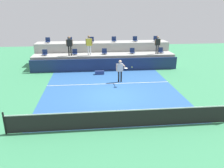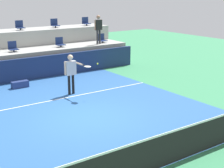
{
  "view_description": "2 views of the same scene",
  "coord_description": "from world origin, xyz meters",
  "views": [
    {
      "loc": [
        -1.38,
        -13.15,
        5.39
      ],
      "look_at": [
        -0.06,
        -0.42,
        0.96
      ],
      "focal_mm": 35.79,
      "sensor_mm": 36.0,
      "label": 1
    },
    {
      "loc": [
        -5.57,
        -9.43,
        4.22
      ],
      "look_at": [
        0.56,
        -0.68,
        1.26
      ],
      "focal_mm": 54.34,
      "sensor_mm": 36.0,
      "label": 2
    }
  ],
  "objects": [
    {
      "name": "stadium_chair_upper_far_right",
      "position": [
        5.37,
        9.03,
        2.31
      ],
      "size": [
        0.44,
        0.4,
        0.52
      ],
      "color": "#2D2D33",
      "rests_on": "seating_tier_upper"
    },
    {
      "name": "tennis_player",
      "position": [
        0.87,
        2.71,
        1.03
      ],
      "size": [
        0.71,
        1.18,
        1.69
      ],
      "color": "black",
      "rests_on": "ground_plane"
    },
    {
      "name": "stadium_chair_lower_left",
      "position": [
        -2.69,
        7.23,
        1.46
      ],
      "size": [
        0.44,
        0.4,
        0.52
      ],
      "color": "#2D2D33",
      "rests_on": "seating_tier_lower"
    },
    {
      "name": "stadium_chair_lower_center",
      "position": [
        0.03,
        7.23,
        1.46
      ],
      "size": [
        0.44,
        0.4,
        0.52
      ],
      "color": "#2D2D33",
      "rests_on": "seating_tier_lower"
    },
    {
      "name": "sponsor_backboard",
      "position": [
        0.0,
        6.0,
        0.55
      ],
      "size": [
        13.0,
        0.16,
        1.1
      ],
      "primitive_type": "cube",
      "color": "navy",
      "rests_on": "ground_plane"
    },
    {
      "name": "seating_tier_upper",
      "position": [
        0.0,
        9.1,
        1.05
      ],
      "size": [
        13.0,
        1.8,
        2.1
      ],
      "primitive_type": "cube",
      "color": "#9E9E99",
      "rests_on": "ground_plane"
    },
    {
      "name": "ground_plane",
      "position": [
        0.0,
        0.0,
        0.0
      ],
      "size": [
        40.0,
        40.0,
        0.0
      ],
      "primitive_type": "plane",
      "color": "#388456"
    },
    {
      "name": "spectator_in_grey",
      "position": [
        -3.08,
        6.85,
        2.28
      ],
      "size": [
        0.6,
        0.26,
        1.71
      ],
      "color": "black",
      "rests_on": "seating_tier_lower"
    },
    {
      "name": "stadium_chair_upper_mid_right",
      "position": [
        1.11,
        9.03,
        2.31
      ],
      "size": [
        0.44,
        0.4,
        0.52
      ],
      "color": "#2D2D33",
      "rests_on": "seating_tier_upper"
    },
    {
      "name": "spectator_leaning_on_rail",
      "position": [
        4.89,
        6.85,
        2.23
      ],
      "size": [
        0.58,
        0.26,
        1.64
      ],
      "color": "#2D2D33",
      "rests_on": "seating_tier_lower"
    },
    {
      "name": "stadium_chair_upper_mid_left",
      "position": [
        -1.1,
        9.03,
        2.31
      ],
      "size": [
        0.44,
        0.4,
        0.52
      ],
      "color": "#2D2D33",
      "rests_on": "seating_tier_upper"
    },
    {
      "name": "stadium_chair_lower_far_right",
      "position": [
        5.37,
        7.23,
        1.46
      ],
      "size": [
        0.44,
        0.4,
        0.52
      ],
      "color": "#2D2D33",
      "rests_on": "seating_tier_lower"
    },
    {
      "name": "stadium_chair_upper_right",
      "position": [
        3.24,
        9.03,
        2.31
      ],
      "size": [
        0.44,
        0.4,
        0.52
      ],
      "color": "#2D2D33",
      "rests_on": "seating_tier_upper"
    },
    {
      "name": "spectator_in_white",
      "position": [
        -1.36,
        6.85,
        2.32
      ],
      "size": [
        0.61,
        0.27,
        1.76
      ],
      "color": "white",
      "rests_on": "seating_tier_lower"
    },
    {
      "name": "equipment_bag",
      "position": [
        -0.56,
        4.92,
        0.15
      ],
      "size": [
        0.76,
        0.28,
        0.3
      ],
      "primitive_type": "cube",
      "color": "navy",
      "rests_on": "ground_plane"
    },
    {
      "name": "court_service_line",
      "position": [
        0.0,
        2.4,
        0.01
      ],
      "size": [
        9.0,
        0.06,
        0.0
      ],
      "primitive_type": "cube",
      "color": "white",
      "rests_on": "ground_plane"
    },
    {
      "name": "stadium_chair_lower_far_left",
      "position": [
        -5.37,
        7.23,
        1.46
      ],
      "size": [
        0.44,
        0.4,
        0.52
      ],
      "color": "#2D2D33",
      "rests_on": "seating_tier_lower"
    },
    {
      "name": "stadium_chair_upper_left",
      "position": [
        -3.21,
        9.03,
        2.31
      ],
      "size": [
        0.44,
        0.4,
        0.52
      ],
      "color": "#2D2D33",
      "rests_on": "seating_tier_upper"
    },
    {
      "name": "court_inner_paint",
      "position": [
        0.0,
        1.0,
        0.0
      ],
      "size": [
        9.0,
        10.0,
        0.01
      ],
      "primitive_type": "cube",
      "color": "#285693",
      "rests_on": "ground_plane"
    },
    {
      "name": "tennis_net",
      "position": [
        0.0,
        -4.0,
        0.5
      ],
      "size": [
        10.48,
        0.08,
        1.07
      ],
      "color": "black",
      "rests_on": "ground_plane"
    },
    {
      "name": "stadium_chair_upper_far_left",
      "position": [
        -5.32,
        9.03,
        2.31
      ],
      "size": [
        0.44,
        0.4,
        0.52
      ],
      "color": "#2D2D33",
      "rests_on": "seating_tier_upper"
    },
    {
      "name": "stadium_chair_lower_right",
      "position": [
        2.64,
        7.23,
        1.46
      ],
      "size": [
        0.44,
        0.4,
        0.52
      ],
      "color": "#2D2D33",
      "rests_on": "seating_tier_lower"
    },
    {
      "name": "tennis_ball",
      "position": [
        1.58,
        1.79,
        1.38
      ],
      "size": [
        0.07,
        0.07,
        0.07
      ],
      "color": "#CCE033"
    },
    {
      "name": "seating_tier_lower",
      "position": [
        0.0,
        7.3,
        0.62
      ],
      "size": [
        13.0,
        1.8,
        1.25
      ],
      "primitive_type": "cube",
      "color": "#9E9E99",
      "rests_on": "ground_plane"
    }
  ]
}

